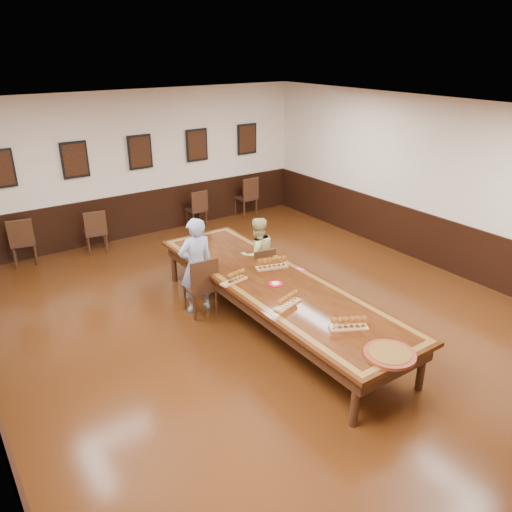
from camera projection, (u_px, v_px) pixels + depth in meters
floor at (274, 325)px, 7.84m from camera, size 8.00×10.00×0.02m
ceiling at (278, 114)px, 6.58m from camera, size 8.00×10.00×0.02m
wall_back at (140, 165)px, 11.00m from camera, size 8.00×0.02×3.20m
wall_right at (448, 187)px, 9.30m from camera, size 0.02×10.00×3.20m
chair_man at (200, 285)px, 8.02m from camera, size 0.51×0.54×1.00m
chair_woman at (260, 270)px, 8.70m from camera, size 0.46×0.49×0.87m
spare_chair_a at (22, 241)px, 9.84m from camera, size 0.54×0.57×0.98m
spare_chair_b at (95, 231)px, 10.43m from camera, size 0.51×0.54×0.93m
spare_chair_c at (196, 208)px, 11.90m from camera, size 0.42×0.46×0.90m
spare_chair_d at (246, 196)px, 12.65m from camera, size 0.49×0.53×1.00m
person_man at (196, 265)px, 7.98m from camera, size 0.61×0.43×1.60m
person_woman at (257, 255)px, 8.68m from camera, size 0.74×0.61×1.36m
pink_phone at (300, 269)px, 7.95m from camera, size 0.08×0.14×0.01m
wainscoting at (275, 296)px, 7.64m from camera, size 8.00×10.00×1.00m
conference_table at (275, 290)px, 7.60m from camera, size 1.40×5.00×0.76m
posters at (140, 152)px, 10.83m from camera, size 6.14×0.04×0.74m
flight_a at (235, 277)px, 7.51m from camera, size 0.47×0.21×0.17m
flight_b at (272, 263)px, 7.96m from camera, size 0.54×0.30×0.19m
flight_c at (288, 301)px, 6.82m from camera, size 0.48×0.27×0.17m
flight_d at (349, 323)px, 6.26m from camera, size 0.50×0.36×0.18m
red_plate_grp at (275, 284)px, 7.45m from camera, size 0.22×0.22×0.03m
carved_platter at (390, 354)px, 5.75m from camera, size 0.64×0.64×0.05m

